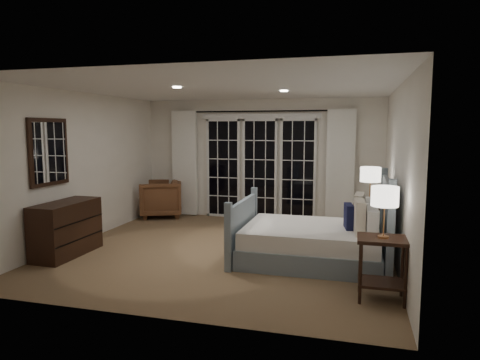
% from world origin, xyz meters
% --- Properties ---
extents(floor, '(5.00, 5.00, 0.00)m').
position_xyz_m(floor, '(0.00, 0.00, 0.00)').
color(floor, brown).
rests_on(floor, ground).
extents(ceiling, '(5.00, 5.00, 0.00)m').
position_xyz_m(ceiling, '(0.00, 0.00, 2.50)').
color(ceiling, white).
rests_on(ceiling, wall_back).
extents(wall_left, '(0.02, 5.00, 2.50)m').
position_xyz_m(wall_left, '(-2.50, 0.00, 1.25)').
color(wall_left, white).
rests_on(wall_left, floor).
extents(wall_right, '(0.02, 5.00, 2.50)m').
position_xyz_m(wall_right, '(2.50, 0.00, 1.25)').
color(wall_right, white).
rests_on(wall_right, floor).
extents(wall_back, '(5.00, 0.02, 2.50)m').
position_xyz_m(wall_back, '(0.00, 2.50, 1.25)').
color(wall_back, white).
rests_on(wall_back, floor).
extents(wall_front, '(5.00, 0.02, 2.50)m').
position_xyz_m(wall_front, '(0.00, -2.50, 1.25)').
color(wall_front, white).
rests_on(wall_front, floor).
extents(french_doors, '(2.50, 0.04, 2.20)m').
position_xyz_m(french_doors, '(0.00, 2.46, 1.09)').
color(french_doors, black).
rests_on(french_doors, wall_back).
extents(curtain_rod, '(3.50, 0.03, 0.03)m').
position_xyz_m(curtain_rod, '(0.00, 2.40, 2.25)').
color(curtain_rod, black).
rests_on(curtain_rod, wall_back).
extents(curtain_left, '(0.55, 0.10, 2.25)m').
position_xyz_m(curtain_left, '(-1.65, 2.38, 1.15)').
color(curtain_left, white).
rests_on(curtain_left, curtain_rod).
extents(curtain_right, '(0.55, 0.10, 2.25)m').
position_xyz_m(curtain_right, '(1.65, 2.38, 1.15)').
color(curtain_right, white).
rests_on(curtain_right, curtain_rod).
extents(downlight_a, '(0.12, 0.12, 0.01)m').
position_xyz_m(downlight_a, '(0.80, 0.60, 2.49)').
color(downlight_a, white).
rests_on(downlight_a, ceiling).
extents(downlight_b, '(0.12, 0.12, 0.01)m').
position_xyz_m(downlight_b, '(-0.60, -0.40, 2.49)').
color(downlight_b, white).
rests_on(downlight_b, ceiling).
extents(bed, '(2.09, 1.49, 1.21)m').
position_xyz_m(bed, '(1.42, -0.21, 0.31)').
color(bed, slate).
rests_on(bed, floor).
extents(nightstand_left, '(0.55, 0.44, 0.71)m').
position_xyz_m(nightstand_left, '(2.25, -1.43, 0.47)').
color(nightstand_left, '#331A11').
rests_on(nightstand_left, floor).
extents(nightstand_right, '(0.51, 0.40, 0.66)m').
position_xyz_m(nightstand_right, '(2.17, 0.90, 0.43)').
color(nightstand_right, '#331A11').
rests_on(nightstand_right, floor).
extents(lamp_left, '(0.29, 0.29, 0.57)m').
position_xyz_m(lamp_left, '(2.25, -1.43, 1.16)').
color(lamp_left, tan).
rests_on(lamp_left, nightstand_left).
extents(lamp_right, '(0.32, 0.32, 0.62)m').
position_xyz_m(lamp_right, '(2.17, 0.90, 1.16)').
color(lamp_right, tan).
rests_on(lamp_right, nightstand_right).
extents(armchair, '(1.13, 1.11, 0.79)m').
position_xyz_m(armchair, '(-2.10, 2.10, 0.40)').
color(armchair, brown).
rests_on(armchair, floor).
extents(dresser, '(0.49, 1.14, 0.81)m').
position_xyz_m(dresser, '(-2.23, -0.87, 0.40)').
color(dresser, '#331A11').
rests_on(dresser, floor).
extents(mirror, '(0.05, 0.85, 1.00)m').
position_xyz_m(mirror, '(-2.47, -0.87, 1.55)').
color(mirror, '#331A11').
rests_on(mirror, wall_left).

